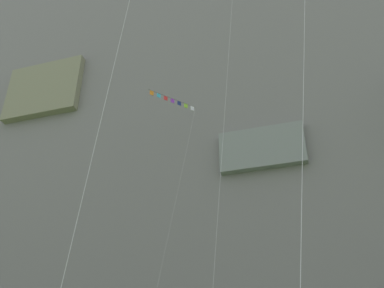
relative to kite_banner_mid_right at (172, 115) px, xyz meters
name	(u,v)px	position (x,y,z in m)	size (l,w,h in m)	color
cliff_face	(275,161)	(8.11, 20.06, 3.80)	(180.00, 29.79, 66.30)	slate
kite_banner_mid_right	(172,115)	(0.00, 0.00, 0.00)	(4.46, 4.43, 31.39)	black
kite_delta_front_field	(228,8)	(8.84, -12.44, -0.33)	(1.85, 6.07, 31.35)	white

